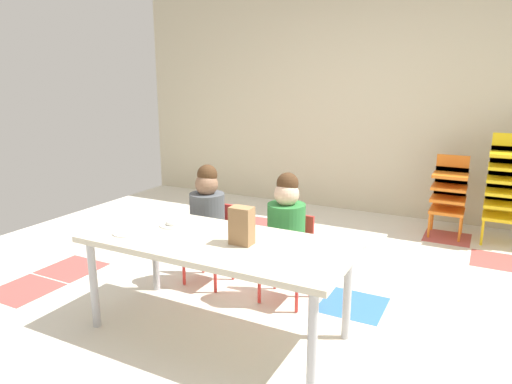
% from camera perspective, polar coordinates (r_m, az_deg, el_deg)
% --- Properties ---
extents(ground_plane, '(6.20, 4.80, 0.02)m').
position_cam_1_polar(ground_plane, '(3.48, 4.73, -12.39)').
color(ground_plane, silver).
extents(back_wall, '(6.20, 0.10, 2.66)m').
position_cam_1_polar(back_wall, '(5.42, 15.01, 11.30)').
color(back_wall, beige).
rests_on(back_wall, ground_plane).
extents(craft_table, '(1.60, 0.71, 0.61)m').
position_cam_1_polar(craft_table, '(2.74, -4.96, -7.01)').
color(craft_table, beige).
rests_on(craft_table, ground_plane).
extents(seated_child_near_camera, '(0.32, 0.31, 0.92)m').
position_cam_1_polar(seated_child_near_camera, '(3.43, -6.01, -2.66)').
color(seated_child_near_camera, red).
rests_on(seated_child_near_camera, ground_plane).
extents(seated_child_middle_seat, '(0.34, 0.34, 0.92)m').
position_cam_1_polar(seated_child_middle_seat, '(3.14, 3.87, -4.20)').
color(seated_child_middle_seat, red).
rests_on(seated_child_middle_seat, ground_plane).
extents(kid_chair_orange_stack, '(0.32, 0.30, 0.80)m').
position_cam_1_polar(kid_chair_orange_stack, '(4.91, 23.00, 0.15)').
color(kid_chair_orange_stack, orange).
rests_on(kid_chair_orange_stack, ground_plane).
extents(kid_chair_yellow_stack, '(0.32, 0.30, 1.04)m').
position_cam_1_polar(kid_chair_yellow_stack, '(4.88, 28.67, 0.92)').
color(kid_chair_yellow_stack, yellow).
rests_on(kid_chair_yellow_stack, ground_plane).
extents(paper_bag_brown, '(0.13, 0.09, 0.22)m').
position_cam_1_polar(paper_bag_brown, '(2.61, -1.80, -4.22)').
color(paper_bag_brown, '#9E754C').
rests_on(paper_bag_brown, craft_table).
extents(paper_plate_near_edge, '(0.18, 0.18, 0.01)m').
position_cam_1_polar(paper_plate_near_edge, '(3.01, -10.25, -4.06)').
color(paper_plate_near_edge, white).
rests_on(paper_plate_near_edge, craft_table).
extents(paper_plate_center_table, '(0.18, 0.18, 0.01)m').
position_cam_1_polar(paper_plate_center_table, '(2.93, -15.74, -4.89)').
color(paper_plate_center_table, white).
rests_on(paper_plate_center_table, craft_table).
extents(donut_powdered_on_plate, '(0.10, 0.10, 0.03)m').
position_cam_1_polar(donut_powdered_on_plate, '(3.01, -10.26, -3.74)').
color(donut_powdered_on_plate, white).
rests_on(donut_powdered_on_plate, craft_table).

